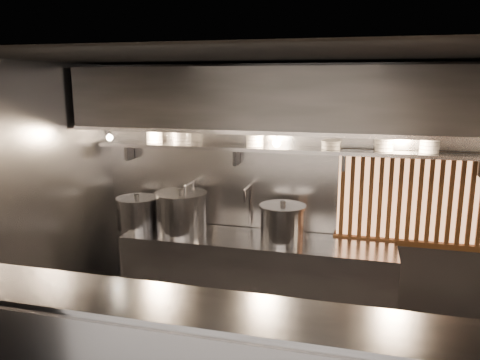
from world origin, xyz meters
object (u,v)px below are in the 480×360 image
at_px(stock_pot_left, 137,212).
at_px(stock_pot_right, 282,223).
at_px(heat_lamp, 108,132).
at_px(stock_pot_mid, 181,212).
at_px(pendant_bulb, 277,143).

height_order(stock_pot_left, stock_pot_right, stock_pot_right).
xyz_separation_m(heat_lamp, stock_pot_left, (0.15, 0.30, -0.98)).
xyz_separation_m(stock_pot_left, stock_pot_mid, (0.56, -0.01, 0.05)).
height_order(heat_lamp, stock_pot_left, heat_lamp).
bearing_deg(stock_pot_left, stock_pot_right, -1.14).
bearing_deg(pendant_bulb, stock_pot_right, -41.13).
bearing_deg(stock_pot_mid, stock_pot_right, -1.41).
xyz_separation_m(heat_lamp, pendant_bulb, (1.80, 0.35, -0.11)).
height_order(stock_pot_mid, stock_pot_right, stock_pot_mid).
bearing_deg(stock_pot_left, stock_pot_mid, -0.57).
distance_m(stock_pot_left, stock_pot_mid, 0.56).
relative_size(heat_lamp, stock_pot_mid, 0.46).
height_order(heat_lamp, stock_pot_right, heat_lamp).
relative_size(stock_pot_left, stock_pot_mid, 0.70).
distance_m(stock_pot_left, stock_pot_right, 1.74).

